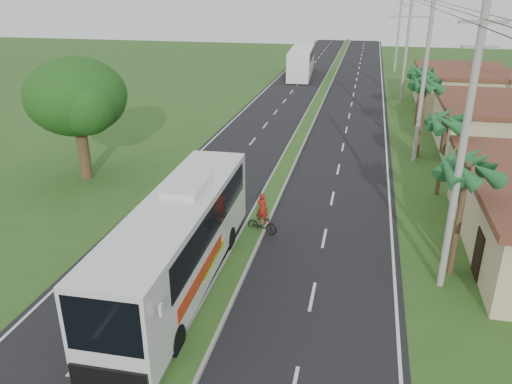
# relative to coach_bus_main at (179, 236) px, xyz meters

# --- Properties ---
(ground) EXTENTS (180.00, 180.00, 0.00)m
(ground) POSITION_rel_coach_bus_main_xyz_m (1.80, 0.26, -2.21)
(ground) COLOR #30531E
(ground) RESTS_ON ground
(road_asphalt) EXTENTS (14.00, 160.00, 0.02)m
(road_asphalt) POSITION_rel_coach_bus_main_xyz_m (1.80, 20.26, -2.20)
(road_asphalt) COLOR black
(road_asphalt) RESTS_ON ground
(median_strip) EXTENTS (1.20, 160.00, 0.18)m
(median_strip) POSITION_rel_coach_bus_main_xyz_m (1.80, 20.26, -2.11)
(median_strip) COLOR gray
(median_strip) RESTS_ON ground
(lane_edge_left) EXTENTS (0.12, 160.00, 0.01)m
(lane_edge_left) POSITION_rel_coach_bus_main_xyz_m (-4.90, 20.26, -2.21)
(lane_edge_left) COLOR silver
(lane_edge_left) RESTS_ON ground
(lane_edge_right) EXTENTS (0.12, 160.00, 0.01)m
(lane_edge_right) POSITION_rel_coach_bus_main_xyz_m (8.50, 20.26, -2.21)
(lane_edge_right) COLOR silver
(lane_edge_right) RESTS_ON ground
(shop_mid) EXTENTS (7.60, 10.60, 3.67)m
(shop_mid) POSITION_rel_coach_bus_main_xyz_m (15.80, 22.26, -0.36)
(shop_mid) COLOR tan
(shop_mid) RESTS_ON ground
(shop_far) EXTENTS (8.60, 11.60, 3.82)m
(shop_far) POSITION_rel_coach_bus_main_xyz_m (15.80, 36.26, -0.28)
(shop_far) COLOR tan
(shop_far) RESTS_ON ground
(palm_verge_a) EXTENTS (2.40, 2.40, 5.45)m
(palm_verge_a) POSITION_rel_coach_bus_main_xyz_m (10.80, 3.26, 2.53)
(palm_verge_a) COLOR #473321
(palm_verge_a) RESTS_ON ground
(palm_verge_b) EXTENTS (2.40, 2.40, 5.05)m
(palm_verge_b) POSITION_rel_coach_bus_main_xyz_m (11.20, 12.26, 2.15)
(palm_verge_b) COLOR #473321
(palm_verge_b) RESTS_ON ground
(palm_verge_c) EXTENTS (2.40, 2.40, 5.85)m
(palm_verge_c) POSITION_rel_coach_bus_main_xyz_m (10.60, 19.26, 2.91)
(palm_verge_c) COLOR #473321
(palm_verge_c) RESTS_ON ground
(palm_verge_d) EXTENTS (2.40, 2.40, 5.25)m
(palm_verge_d) POSITION_rel_coach_bus_main_xyz_m (11.10, 28.26, 2.34)
(palm_verge_d) COLOR #473321
(palm_verge_d) RESTS_ON ground
(shade_tree) EXTENTS (6.30, 6.00, 7.54)m
(shade_tree) POSITION_rel_coach_bus_main_xyz_m (-10.31, 10.28, 2.82)
(shade_tree) COLOR #473321
(shade_tree) RESTS_ON ground
(utility_pole_a) EXTENTS (1.60, 0.28, 11.00)m
(utility_pole_a) POSITION_rel_coach_bus_main_xyz_m (10.30, 2.26, 3.46)
(utility_pole_a) COLOR gray
(utility_pole_a) RESTS_ON ground
(utility_pole_b) EXTENTS (3.20, 0.28, 12.00)m
(utility_pole_b) POSITION_rel_coach_bus_main_xyz_m (10.27, 18.26, 4.04)
(utility_pole_b) COLOR gray
(utility_pole_b) RESTS_ON ground
(utility_pole_c) EXTENTS (1.60, 0.28, 11.00)m
(utility_pole_c) POSITION_rel_coach_bus_main_xyz_m (10.30, 38.26, 3.46)
(utility_pole_c) COLOR gray
(utility_pole_c) RESTS_ON ground
(utility_pole_d) EXTENTS (1.60, 0.28, 10.50)m
(utility_pole_d) POSITION_rel_coach_bus_main_xyz_m (10.30, 58.26, 3.21)
(utility_pole_d) COLOR gray
(utility_pole_d) RESTS_ON ground
(coach_bus_main) EXTENTS (2.88, 12.51, 4.02)m
(coach_bus_main) POSITION_rel_coach_bus_main_xyz_m (0.00, 0.00, 0.00)
(coach_bus_main) COLOR silver
(coach_bus_main) RESTS_ON ground
(coach_bus_far) EXTENTS (3.51, 12.76, 3.68)m
(coach_bus_far) POSITION_rel_coach_bus_main_xyz_m (-2.08, 50.91, -0.13)
(coach_bus_far) COLOR white
(coach_bus_far) RESTS_ON ground
(motorcyclist) EXTENTS (1.63, 0.79, 2.14)m
(motorcyclist) POSITION_rel_coach_bus_main_xyz_m (2.26, 5.16, -1.44)
(motorcyclist) COLOR black
(motorcyclist) RESTS_ON ground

